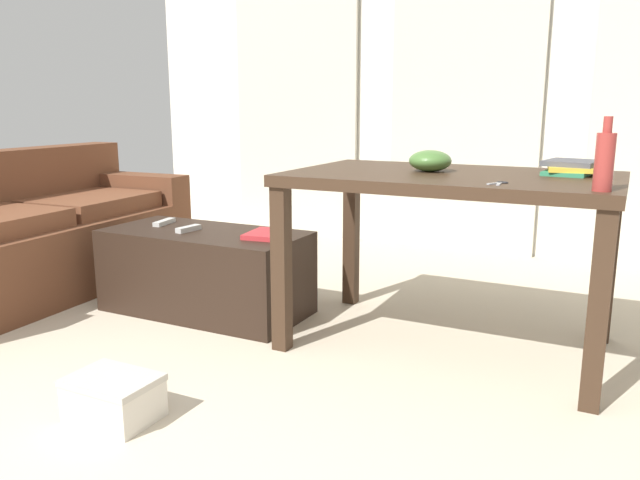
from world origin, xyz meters
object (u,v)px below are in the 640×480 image
object	(u,v)px
book_stack	(571,167)
couch	(32,238)
coffee_table	(206,272)
craft_table	(451,197)
tv_remote_secondary	(188,229)
bowl	(430,161)
tv_remote_primary	(164,222)
bottle_near	(604,160)
magazine	(266,234)
scissors	(500,183)
shoebox	(114,398)

from	to	relation	value
book_stack	couch	bearing A→B (deg)	-171.40
coffee_table	book_stack	distance (m)	1.84
coffee_table	craft_table	xyz separation A→B (m)	(1.25, 0.10, 0.46)
book_stack	tv_remote_secondary	bearing A→B (deg)	-169.33
craft_table	bowl	world-z (taller)	bowl
tv_remote_primary	bowl	bearing A→B (deg)	-5.62
couch	craft_table	xyz separation A→B (m)	(2.39, 0.24, 0.37)
bottle_near	tv_remote_primary	distance (m)	2.23
book_stack	craft_table	bearing A→B (deg)	-157.50
coffee_table	tv_remote_primary	bearing A→B (deg)	170.39
bottle_near	couch	bearing A→B (deg)	178.28
tv_remote_primary	craft_table	bearing A→B (deg)	-6.95
craft_table	bowl	distance (m)	0.19
couch	magazine	size ratio (longest dim) A/B	8.36
coffee_table	tv_remote_secondary	world-z (taller)	tv_remote_secondary
couch	scissors	size ratio (longest dim) A/B	18.16
bottle_near	tv_remote_primary	world-z (taller)	bottle_near
coffee_table	book_stack	world-z (taller)	book_stack
bottle_near	scissors	distance (m)	0.37
scissors	shoebox	xyz separation A→B (m)	(-1.09, -0.92, -0.71)
bottle_near	shoebox	world-z (taller)	bottle_near
coffee_table	tv_remote_primary	distance (m)	0.39
bottle_near	bowl	size ratio (longest dim) A/B	1.35
bowl	tv_remote_secondary	size ratio (longest dim) A/B	1.27
tv_remote_primary	tv_remote_secondary	size ratio (longest dim) A/B	1.15
couch	book_stack	bearing A→B (deg)	8.60
bowl	coffee_table	bearing A→B (deg)	-173.30
craft_table	book_stack	xyz separation A→B (m)	(0.46, 0.19, 0.13)
book_stack	scissors	xyz separation A→B (m)	(-0.20, -0.47, -0.03)
tv_remote_secondary	tv_remote_primary	bearing A→B (deg)	165.57
scissors	shoebox	world-z (taller)	scissors
coffee_table	bowl	bearing A→B (deg)	6.70
coffee_table	shoebox	distance (m)	1.18
couch	bowl	world-z (taller)	bowl
craft_table	scissors	size ratio (longest dim) A/B	12.87
tv_remote_primary	magazine	world-z (taller)	same
scissors	magazine	size ratio (longest dim) A/B	0.46
shoebox	tv_remote_secondary	bearing A→B (deg)	114.87
couch	craft_table	bearing A→B (deg)	5.75
tv_remote_primary	shoebox	xyz separation A→B (m)	(0.72, -1.14, -0.37)
scissors	magazine	xyz separation A→B (m)	(-1.15, 0.20, -0.34)
couch	scissors	xyz separation A→B (m)	(2.65, -0.03, 0.47)
coffee_table	scissors	bearing A→B (deg)	-6.44
magazine	tv_remote_secondary	bearing A→B (deg)	-178.44
couch	scissors	world-z (taller)	couch
coffee_table	scissors	distance (m)	1.62
book_stack	scissors	distance (m)	0.51
book_stack	coffee_table	bearing A→B (deg)	-170.22
magazine	craft_table	bearing A→B (deg)	-2.20
bottle_near	book_stack	size ratio (longest dim) A/B	0.84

